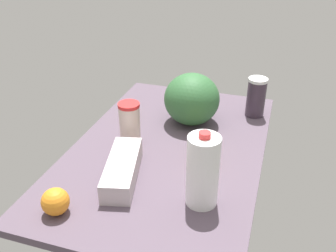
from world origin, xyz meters
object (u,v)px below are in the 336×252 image
(milk_jug, at_px, (203,171))
(lemon_far_back, at_px, (128,110))
(watermelon, at_px, (192,99))
(orange_by_jug, at_px, (55,202))
(shaker_bottle, at_px, (256,97))
(orange_loose, at_px, (204,155))
(egg_carton, at_px, (122,169))
(tumbler_cup, at_px, (130,122))
(lemon_beside_bowl, at_px, (205,143))

(milk_jug, height_order, lemon_far_back, milk_jug)
(watermelon, bearing_deg, orange_by_jug, 160.38)
(shaker_bottle, relative_size, orange_loose, 2.29)
(egg_carton, xyz_separation_m, orange_loose, (0.17, -0.26, 0.00))
(watermelon, height_order, orange_by_jug, watermelon)
(milk_jug, relative_size, shaker_bottle, 1.42)
(watermelon, distance_m, lemon_far_back, 0.31)
(milk_jug, xyz_separation_m, shaker_bottle, (0.68, -0.10, -0.03))
(watermelon, xyz_separation_m, tumbler_cup, (-0.23, 0.20, -0.03))
(tumbler_cup, xyz_separation_m, lemon_far_back, (0.20, 0.09, -0.05))
(egg_carton, height_order, orange_by_jug, orange_by_jug)
(egg_carton, bearing_deg, milk_jug, -112.13)
(shaker_bottle, xyz_separation_m, tumbler_cup, (-0.39, 0.47, -0.01))
(milk_jug, distance_m, shaker_bottle, 0.69)
(watermelon, relative_size, lemon_far_back, 3.69)
(lemon_far_back, relative_size, orange_loose, 0.82)
(orange_by_jug, bearing_deg, shaker_bottle, -30.91)
(orange_loose, relative_size, orange_by_jug, 0.91)
(watermelon, bearing_deg, egg_carton, 164.92)
(orange_loose, bearing_deg, lemon_far_back, 57.23)
(orange_by_jug, bearing_deg, milk_jug, -65.91)
(shaker_bottle, relative_size, orange_by_jug, 2.09)
(egg_carton, relative_size, tumbler_cup, 1.80)
(milk_jug, xyz_separation_m, lemon_far_back, (0.49, 0.46, -0.09))
(orange_loose, xyz_separation_m, orange_by_jug, (-0.40, 0.39, 0.00))
(shaker_bottle, height_order, orange_by_jug, shaker_bottle)
(egg_carton, distance_m, orange_by_jug, 0.27)
(egg_carton, relative_size, orange_loose, 3.86)
(tumbler_cup, bearing_deg, watermelon, -40.52)
(watermelon, height_order, lemon_beside_bowl, watermelon)
(tumbler_cup, distance_m, lemon_beside_bowl, 0.32)
(egg_carton, height_order, watermelon, watermelon)
(milk_jug, relative_size, lemon_far_back, 3.96)
(tumbler_cup, height_order, orange_by_jug, tumbler_cup)
(lemon_beside_bowl, xyz_separation_m, orange_by_jug, (-0.50, 0.37, 0.01))
(orange_loose, bearing_deg, tumbler_cup, 76.75)
(watermelon, xyz_separation_m, orange_loose, (-0.31, -0.13, -0.08))
(lemon_beside_bowl, distance_m, orange_loose, 0.10)
(lemon_beside_bowl, xyz_separation_m, lemon_far_back, (0.18, 0.41, -0.00))
(egg_carton, xyz_separation_m, lemon_beside_bowl, (0.27, -0.24, -0.00))
(lemon_beside_bowl, height_order, orange_loose, orange_loose)
(orange_by_jug, bearing_deg, lemon_beside_bowl, -36.31)
(egg_carton, xyz_separation_m, lemon_far_back, (0.44, 0.16, -0.00))
(orange_loose, bearing_deg, milk_jug, -169.45)
(watermelon, bearing_deg, lemon_far_back, 97.66)
(watermelon, bearing_deg, shaker_bottle, -59.35)
(milk_jug, relative_size, orange_loose, 3.26)
(shaker_bottle, relative_size, tumbler_cup, 1.06)
(lemon_beside_bowl, bearing_deg, milk_jug, -169.38)
(lemon_far_back, bearing_deg, watermelon, -82.34)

